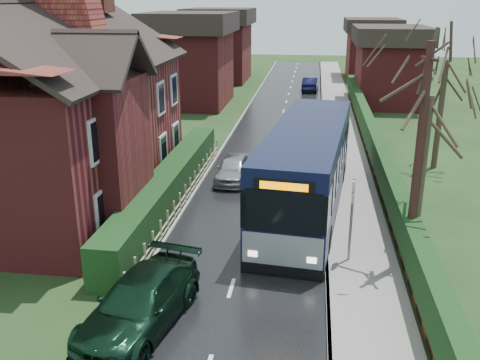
# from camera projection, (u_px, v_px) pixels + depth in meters

# --- Properties ---
(ground) EXTENTS (140.00, 140.00, 0.00)m
(ground) POSITION_uv_depth(u_px,v_px,m) (240.00, 260.00, 18.98)
(ground) COLOR #2A451D
(ground) RESTS_ON ground
(road) EXTENTS (6.00, 100.00, 0.02)m
(road) POSITION_uv_depth(u_px,v_px,m) (266.00, 172.00, 28.34)
(road) COLOR black
(road) RESTS_ON ground
(pavement) EXTENTS (2.50, 100.00, 0.14)m
(pavement) POSITION_uv_depth(u_px,v_px,m) (347.00, 175.00, 27.77)
(pavement) COLOR slate
(pavement) RESTS_ON ground
(kerb_right) EXTENTS (0.12, 100.00, 0.14)m
(kerb_right) POSITION_uv_depth(u_px,v_px,m) (324.00, 174.00, 27.92)
(kerb_right) COLOR gray
(kerb_right) RESTS_ON ground
(kerb_left) EXTENTS (0.12, 100.00, 0.10)m
(kerb_left) POSITION_uv_depth(u_px,v_px,m) (209.00, 169.00, 28.72)
(kerb_left) COLOR gray
(kerb_left) RESTS_ON ground
(front_hedge) EXTENTS (1.20, 16.00, 1.60)m
(front_hedge) POSITION_uv_depth(u_px,v_px,m) (169.00, 186.00, 23.90)
(front_hedge) COLOR black
(front_hedge) RESTS_ON ground
(picket_fence) EXTENTS (0.10, 16.00, 0.90)m
(picket_fence) POSITION_uv_depth(u_px,v_px,m) (185.00, 194.00, 23.92)
(picket_fence) COLOR tan
(picket_fence) RESTS_ON ground
(right_wall_hedge) EXTENTS (0.60, 50.00, 1.80)m
(right_wall_hedge) POSITION_uv_depth(u_px,v_px,m) (379.00, 158.00, 27.26)
(right_wall_hedge) COLOR maroon
(right_wall_hedge) RESTS_ON ground
(brick_house) EXTENTS (9.30, 14.60, 10.30)m
(brick_house) POSITION_uv_depth(u_px,v_px,m) (55.00, 105.00, 23.14)
(brick_house) COLOR maroon
(brick_house) RESTS_ON ground
(bus) EXTENTS (4.11, 12.56, 3.75)m
(bus) POSITION_uv_depth(u_px,v_px,m) (307.00, 170.00, 22.75)
(bus) COLOR black
(bus) RESTS_ON ground
(car_silver) EXTENTS (1.65, 3.83, 1.29)m
(car_silver) POSITION_uv_depth(u_px,v_px,m) (233.00, 168.00, 26.90)
(car_silver) COLOR #B8B8BD
(car_silver) RESTS_ON ground
(car_green) EXTENTS (2.96, 5.34, 1.46)m
(car_green) POSITION_uv_depth(u_px,v_px,m) (140.00, 303.00, 14.95)
(car_green) COLOR black
(car_green) RESTS_ON ground
(car_distant) EXTENTS (1.63, 4.18, 1.36)m
(car_distant) POSITION_uv_depth(u_px,v_px,m) (310.00, 84.00, 52.35)
(car_distant) COLOR black
(car_distant) RESTS_ON ground
(bus_stop_sign) EXTENTS (0.14, 0.48, 3.14)m
(bus_stop_sign) POSITION_uv_depth(u_px,v_px,m) (352.00, 208.00, 18.07)
(bus_stop_sign) COLOR slate
(bus_stop_sign) RESTS_ON ground
(telegraph_pole) EXTENTS (0.38, 0.96, 7.59)m
(telegraph_pole) POSITION_uv_depth(u_px,v_px,m) (418.00, 159.00, 17.36)
(telegraph_pole) COLOR black
(telegraph_pole) RESTS_ON ground
(tree_right_near) EXTENTS (3.90, 3.90, 8.43)m
(tree_right_near) POSITION_uv_depth(u_px,v_px,m) (432.00, 83.00, 16.74)
(tree_right_near) COLOR #382C21
(tree_right_near) RESTS_ON ground
(tree_right_far) EXTENTS (4.19, 4.19, 8.10)m
(tree_right_far) POSITION_uv_depth(u_px,v_px,m) (447.00, 54.00, 27.14)
(tree_right_far) COLOR #31251D
(tree_right_far) RESTS_ON ground
(tree_house_side) EXTENTS (4.50, 4.50, 10.22)m
(tree_house_side) POSITION_uv_depth(u_px,v_px,m) (101.00, 16.00, 34.83)
(tree_house_side) COLOR #352B1F
(tree_house_side) RESTS_ON ground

